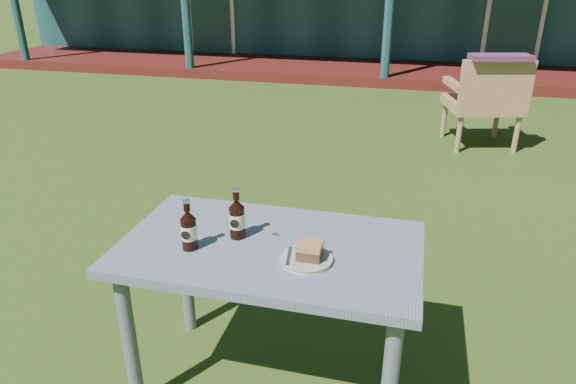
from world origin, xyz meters
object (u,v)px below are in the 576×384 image
(cafe_table, at_px, (270,266))
(armchair_left, at_px, (487,98))
(plate, at_px, (306,259))
(cake_slice, at_px, (310,250))
(cola_bottle_far, at_px, (189,229))
(cola_bottle_near, at_px, (237,218))

(cafe_table, height_order, armchair_left, armchair_left)
(cafe_table, relative_size, plate, 5.88)
(plate, relative_size, cake_slice, 2.22)
(cake_slice, relative_size, cola_bottle_far, 0.44)
(cafe_table, height_order, cola_bottle_far, cola_bottle_far)
(cola_bottle_near, distance_m, armchair_left, 3.96)
(plate, bearing_deg, cola_bottle_near, 159.95)
(cola_bottle_far, bearing_deg, cola_bottle_near, 41.62)
(cake_slice, xyz_separation_m, cola_bottle_near, (-0.32, 0.11, 0.04))
(armchair_left, bearing_deg, cola_bottle_near, -109.95)
(plate, relative_size, armchair_left, 0.22)
(armchair_left, bearing_deg, cola_bottle_far, -111.29)
(armchair_left, bearing_deg, cafe_table, -107.85)
(plate, xyz_separation_m, cola_bottle_far, (-0.46, -0.02, 0.08))
(armchair_left, bearing_deg, cake_slice, -104.99)
(cafe_table, bearing_deg, cola_bottle_near, 169.69)
(cola_bottle_far, bearing_deg, cafe_table, 20.12)
(cola_bottle_near, bearing_deg, armchair_left, 70.05)
(cafe_table, relative_size, cola_bottle_far, 5.72)
(cola_bottle_near, height_order, cola_bottle_far, cola_bottle_near)
(plate, relative_size, cola_bottle_far, 0.97)
(cafe_table, distance_m, cola_bottle_far, 0.36)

